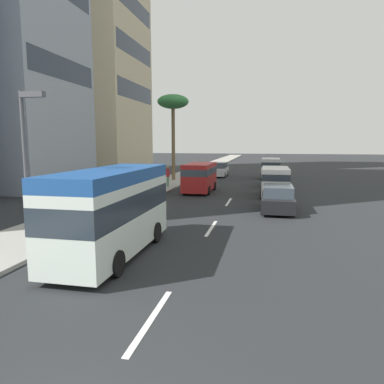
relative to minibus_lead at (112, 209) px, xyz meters
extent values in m
plane|color=#26282B|center=(22.73, -2.94, -1.75)|extent=(198.00, 198.00, 0.00)
cube|color=#9E9B93|center=(22.73, 4.47, -1.68)|extent=(162.00, 3.81, 0.15)
cube|color=silver|center=(-4.41, -2.94, -1.75)|extent=(3.20, 0.16, 0.01)
cube|color=silver|center=(4.85, -2.94, -1.75)|extent=(3.20, 0.16, 0.01)
cube|color=silver|center=(12.78, -2.94, -1.75)|extent=(3.20, 0.16, 0.01)
cube|color=silver|center=(0.00, 0.00, -0.27)|extent=(6.90, 2.12, 2.50)
cube|color=#1E4C93|center=(0.00, 0.00, 1.21)|extent=(6.90, 2.12, 0.48)
cube|color=#28333D|center=(0.00, 0.00, 0.20)|extent=(6.91, 2.13, 0.83)
cylinder|color=black|center=(-2.00, -1.01, -1.33)|extent=(0.84, 0.26, 0.84)
cylinder|color=black|center=(-2.00, 1.01, -1.33)|extent=(0.84, 0.26, 0.84)
cylinder|color=black|center=(2.00, -1.01, -1.33)|extent=(0.84, 0.26, 0.84)
cylinder|color=black|center=(2.00, 1.01, -1.33)|extent=(0.84, 0.26, 0.84)
cube|color=beige|center=(22.57, -6.03, -1.20)|extent=(4.63, 1.83, 0.75)
cube|color=#38424C|center=(22.34, -6.03, -0.52)|extent=(2.55, 1.68, 0.61)
cylinder|color=black|center=(24.00, -5.19, -1.43)|extent=(0.64, 0.22, 0.64)
cylinder|color=black|center=(24.00, -6.87, -1.43)|extent=(0.64, 0.22, 0.64)
cylinder|color=black|center=(21.14, -5.19, -1.43)|extent=(0.64, 0.22, 0.64)
cylinder|color=black|center=(21.14, -6.87, -1.43)|extent=(0.64, 0.22, 0.64)
cube|color=silver|center=(31.51, 0.24, -1.15)|extent=(4.68, 1.76, 0.85)
cube|color=#38424C|center=(31.74, 0.24, -0.38)|extent=(2.58, 1.62, 0.70)
cylinder|color=black|center=(30.06, -0.57, -1.43)|extent=(0.64, 0.22, 0.64)
cylinder|color=black|center=(30.06, 1.05, -1.43)|extent=(0.64, 0.22, 0.64)
cylinder|color=black|center=(32.96, -0.57, -1.43)|extent=(0.64, 0.22, 0.64)
cylinder|color=black|center=(32.96, 1.05, -1.43)|extent=(0.64, 0.22, 0.64)
cube|color=black|center=(10.16, -6.22, -1.19)|extent=(4.67, 1.88, 0.78)
cube|color=#38424C|center=(9.93, -6.22, -0.48)|extent=(2.57, 1.73, 0.63)
cylinder|color=black|center=(11.61, -5.35, -1.43)|extent=(0.64, 0.22, 0.64)
cylinder|color=black|center=(11.61, -7.08, -1.43)|extent=(0.64, 0.22, 0.64)
cylinder|color=black|center=(8.72, -5.35, -1.43)|extent=(0.64, 0.22, 0.64)
cylinder|color=black|center=(8.72, -7.08, -1.43)|extent=(0.64, 0.22, 0.64)
cube|color=silver|center=(30.48, -5.91, -0.49)|extent=(4.90, 2.04, 2.13)
cube|color=#2D3842|center=(30.48, -5.91, -0.02)|extent=(4.91, 2.05, 0.51)
cylinder|color=black|center=(31.95, -4.94, -1.39)|extent=(0.72, 0.24, 0.72)
cylinder|color=black|center=(31.95, -6.88, -1.39)|extent=(0.72, 0.24, 0.72)
cylinder|color=black|center=(29.01, -4.94, -1.39)|extent=(0.72, 0.24, 0.72)
cylinder|color=black|center=(29.01, -6.88, -1.39)|extent=(0.72, 0.24, 0.72)
cube|color=white|center=(16.15, -6.17, -0.54)|extent=(4.82, 2.02, 2.04)
cube|color=#2D3842|center=(16.15, -6.17, -0.09)|extent=(4.83, 2.02, 0.49)
cylinder|color=black|center=(17.60, -5.21, -1.39)|extent=(0.72, 0.24, 0.72)
cylinder|color=black|center=(17.60, -7.13, -1.39)|extent=(0.72, 0.24, 0.72)
cylinder|color=black|center=(14.71, -5.21, -1.39)|extent=(0.72, 0.24, 0.72)
cylinder|color=black|center=(14.71, -7.13, -1.39)|extent=(0.72, 0.24, 0.72)
cube|color=#A51E1E|center=(17.42, 0.01, -0.44)|extent=(5.31, 2.09, 2.23)
cube|color=#2D3842|center=(17.42, 0.01, 0.05)|extent=(5.32, 2.10, 0.53)
cylinder|color=black|center=(15.82, -0.98, -1.39)|extent=(0.72, 0.24, 0.72)
cylinder|color=black|center=(15.82, 1.01, -1.39)|extent=(0.72, 0.24, 0.72)
cylinder|color=black|center=(19.01, -0.98, -1.39)|extent=(0.72, 0.24, 0.72)
cylinder|color=black|center=(19.01, 1.01, -1.39)|extent=(0.72, 0.24, 0.72)
cylinder|color=gold|center=(5.25, 3.45, -1.20)|extent=(0.14, 0.14, 0.80)
cylinder|color=gold|center=(5.41, 3.45, -1.20)|extent=(0.14, 0.14, 0.80)
cube|color=navy|center=(5.33, 3.45, -0.48)|extent=(0.34, 0.25, 0.63)
sphere|color=tan|center=(5.33, 3.45, -0.06)|extent=(0.22, 0.22, 0.22)
cylinder|color=#4C8C66|center=(19.50, 3.45, -1.16)|extent=(0.14, 0.14, 0.88)
cylinder|color=#4C8C66|center=(19.66, 3.45, -1.16)|extent=(0.14, 0.14, 0.88)
cube|color=red|center=(19.58, 3.45, -0.38)|extent=(0.31, 0.37, 0.69)
sphere|color=#9E7251|center=(19.58, 3.45, 0.09)|extent=(0.24, 0.24, 0.24)
cylinder|color=gold|center=(14.24, 5.39, -1.16)|extent=(0.14, 0.14, 0.88)
cylinder|color=gold|center=(14.40, 5.39, -1.16)|extent=(0.14, 0.14, 0.88)
cube|color=#4C8C66|center=(14.32, 5.39, -0.38)|extent=(0.38, 0.32, 0.69)
sphere|color=#9E7251|center=(14.32, 5.39, 0.09)|extent=(0.24, 0.24, 0.24)
cylinder|color=brown|center=(25.17, 4.39, 2.29)|extent=(0.37, 0.37, 7.79)
ellipsoid|color=#388442|center=(25.17, 4.39, 6.68)|extent=(3.30, 3.30, 1.49)
cylinder|color=#4C4C51|center=(-0.74, 2.96, 1.31)|extent=(0.14, 0.14, 5.83)
cube|color=#4C4C51|center=(-0.74, 2.51, 4.08)|extent=(0.24, 0.90, 0.20)
cube|color=#2D3847|center=(17.06, 12.02, 8.74)|extent=(9.88, 0.08, 1.94)
cube|color=beige|center=(34.49, 17.77, 20.91)|extent=(13.39, 11.56, 45.32)
cube|color=#2D3847|center=(34.49, 12.02, 9.12)|extent=(12.32, 0.08, 2.27)
cube|color=#2D3847|center=(34.49, 12.02, 14.56)|extent=(12.32, 0.08, 2.27)
cube|color=#2D3847|center=(34.49, 12.02, 20.00)|extent=(12.32, 0.08, 2.27)
camera|label=1|loc=(-12.00, -5.55, 2.43)|focal=33.30mm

